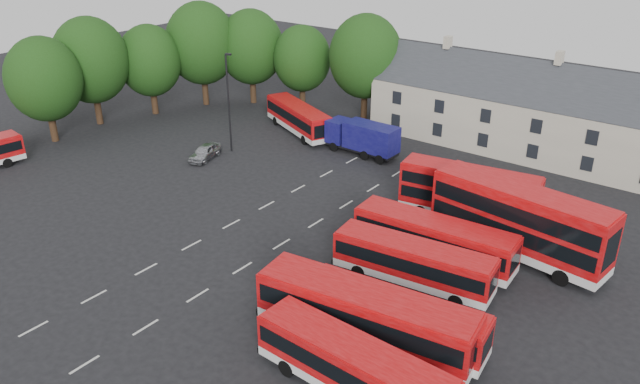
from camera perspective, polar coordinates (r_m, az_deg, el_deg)
The scene contains 15 objects.
ground at distance 46.55m, azimuth -9.84°, elevation -3.83°, with size 140.00×140.00×0.00m, color black.
lane_markings at distance 46.17m, azimuth -5.91°, elevation -3.82°, with size 5.15×33.80×0.01m.
treeline at distance 70.96m, azimuth -10.51°, elevation 12.09°, with size 29.92×32.59×12.01m.
terrace_houses at distance 62.19m, azimuth 20.26°, elevation 6.39°, with size 35.70×7.13×10.06m.
bus_row_a at distance 31.47m, azimuth 3.04°, elevation -15.51°, with size 10.66×2.79×2.99m.
bus_row_b at distance 34.32m, azimuth 4.15°, elevation -10.97°, with size 12.54×4.42×3.47m.
bus_row_c at distance 34.88m, azimuth 6.86°, elevation -11.13°, with size 10.47×3.55×2.90m.
bus_row_d at distance 39.81m, azimuth 8.51°, elevation -6.21°, with size 10.46×3.57×2.90m.
bus_row_e at distance 42.38m, azimuth 10.39°, elevation -4.08°, with size 11.12×3.23×3.11m.
bus_dd_south at distance 43.98m, azimuth 17.77°, elevation -2.34°, with size 12.51×4.31×5.02m.
bus_dd_north at distance 48.12m, azimuth 13.45°, elevation 0.05°, with size 10.54×3.94×4.22m.
bus_north at distance 65.39m, azimuth -1.98°, elevation 6.91°, with size 10.56×6.43×2.97m.
box_truck at distance 59.68m, azimuth 3.94°, elevation 5.05°, with size 7.31×2.36×3.19m.
silver_car at distance 59.85m, azimuth -10.49°, elevation 3.62°, with size 1.65×4.09×1.39m, color #A7AAAF.
lamppost at distance 59.94m, azimuth -8.35°, elevation 8.28°, with size 0.66×0.41×9.57m.
Camera 1 is at (30.64, -27.01, 22.32)m, focal length 35.00 mm.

